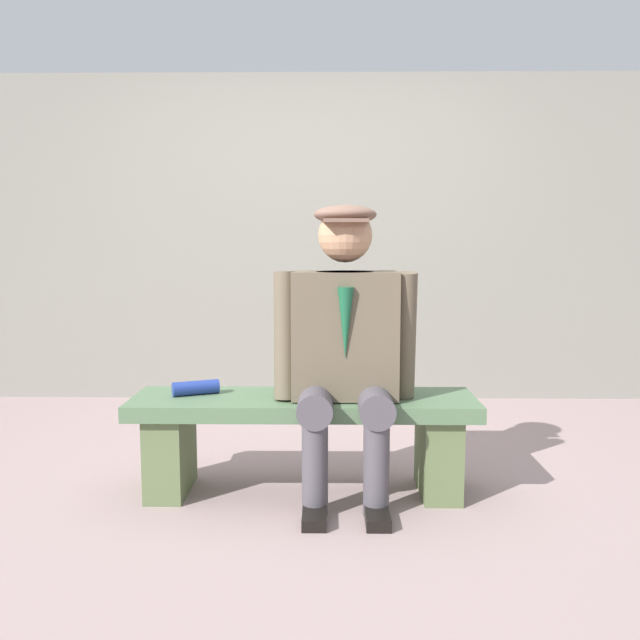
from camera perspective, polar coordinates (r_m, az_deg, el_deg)
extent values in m
plane|color=gray|center=(3.07, -1.42, -14.95)|extent=(30.00, 30.00, 0.00)
cube|color=#506D4C|center=(2.95, -1.44, -7.45)|extent=(1.55, 0.42, 0.07)
cube|color=#596A42|center=(3.05, 10.40, -11.46)|extent=(0.17, 0.36, 0.38)
cube|color=#596A42|center=(3.09, -13.08, -11.26)|extent=(0.17, 0.36, 0.38)
cube|color=brown|center=(2.88, 2.19, -1.27)|extent=(0.47, 0.27, 0.56)
cylinder|color=#1E2338|center=(2.86, 2.21, 3.71)|extent=(0.26, 0.26, 0.06)
cone|color=#195938|center=(2.74, 2.27, -0.30)|extent=(0.07, 0.07, 0.31)
sphere|color=tan|center=(2.84, 2.24, 7.50)|extent=(0.24, 0.24, 0.24)
ellipsoid|color=brown|center=(2.84, 2.25, 9.29)|extent=(0.27, 0.27, 0.08)
cube|color=brown|center=(2.73, 2.31, 8.78)|extent=(0.19, 0.11, 0.02)
cylinder|color=#4B464D|center=(2.82, 4.86, -7.27)|extent=(0.15, 0.38, 0.15)
cylinder|color=#4B464D|center=(2.76, 5.00, -12.47)|extent=(0.11, 0.11, 0.45)
cube|color=black|center=(2.78, 5.06, -16.80)|extent=(0.10, 0.24, 0.05)
cylinder|color=brown|center=(2.86, 7.49, -1.38)|extent=(0.10, 0.16, 0.57)
cylinder|color=#4B464D|center=(2.81, -0.40, -7.28)|extent=(0.15, 0.38, 0.15)
cylinder|color=#4B464D|center=(2.76, -0.45, -12.49)|extent=(0.11, 0.11, 0.45)
cube|color=black|center=(2.77, -0.48, -16.84)|extent=(0.10, 0.24, 0.05)
cylinder|color=brown|center=(2.85, -3.09, -1.37)|extent=(0.11, 0.16, 0.57)
cylinder|color=navy|center=(3.02, -10.92, -5.91)|extent=(0.22, 0.14, 0.06)
cube|color=gray|center=(4.83, -0.57, 7.12)|extent=(12.00, 0.24, 2.35)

